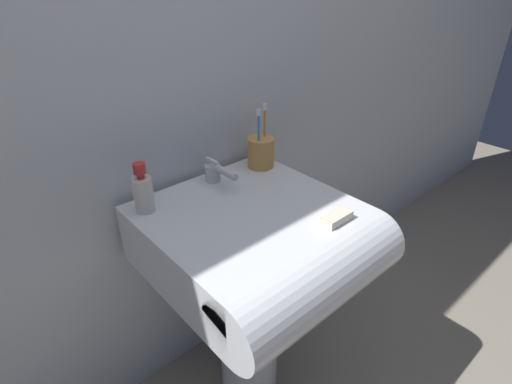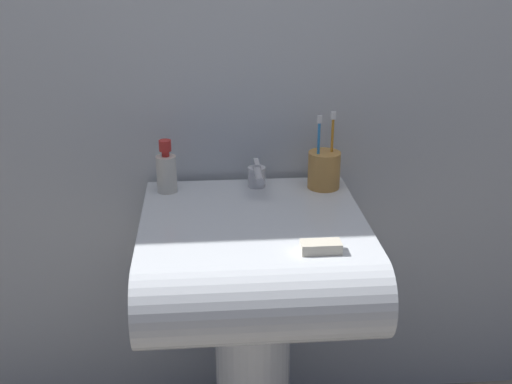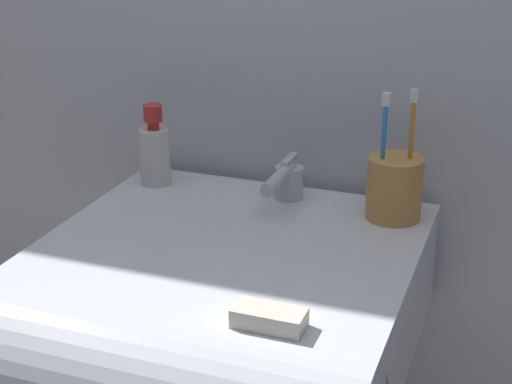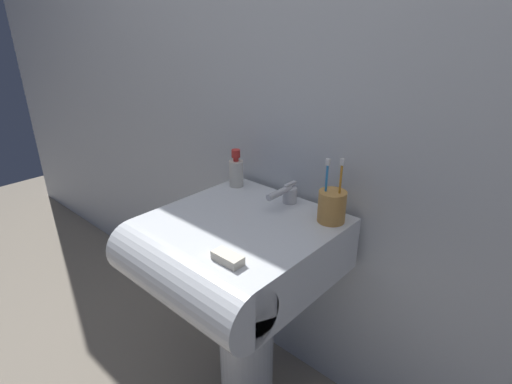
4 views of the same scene
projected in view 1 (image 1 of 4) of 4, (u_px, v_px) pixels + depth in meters
The scene contains 8 objects.
ground_plane at pixel (249, 382), 1.48m from camera, with size 6.00×6.00×0.00m, color gray.
wall_back at pixel (174, 26), 1.07m from camera, with size 5.00×0.05×2.40m, color silver.
sink_pedestal at pixel (249, 328), 1.33m from camera, with size 0.20×0.20×0.58m, color white.
sink_basin at pixel (263, 245), 1.10m from camera, with size 0.54×0.59×0.18m.
faucet at pixel (216, 172), 1.21m from camera, with size 0.05×0.14×0.07m.
toothbrush_cup at pixel (261, 152), 1.30m from camera, with size 0.09×0.09×0.21m.
soap_bottle at pixel (143, 192), 1.06m from camera, with size 0.05×0.05×0.14m.
bar_soap at pixel (336, 218), 1.03m from camera, with size 0.09×0.04×0.02m, color silver.
Camera 1 is at (-0.60, -0.71, 1.35)m, focal length 28.00 mm.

